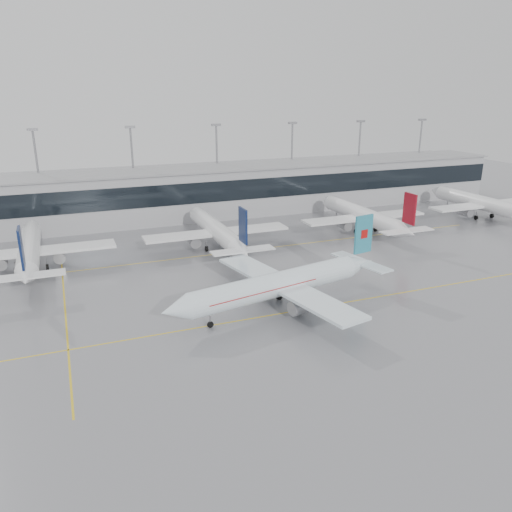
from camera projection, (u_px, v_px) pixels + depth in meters
name	position (u px, v px, depth m)	size (l,w,h in m)	color
ground	(286.00, 313.00, 72.71)	(320.00, 320.00, 0.00)	gray
taxi_line_main	(286.00, 313.00, 72.71)	(120.00, 0.25, 0.01)	yellow
taxi_line_north	(223.00, 253.00, 99.18)	(120.00, 0.25, 0.01)	yellow
taxi_line_cross	(65.00, 304.00, 75.47)	(0.25, 60.00, 0.01)	yellow
terminal	(183.00, 194.00, 125.52)	(180.00, 15.00, 12.00)	#A4A4A8
terminal_glass	(190.00, 194.00, 118.38)	(180.00, 0.20, 5.00)	black
terminal_roof	(182.00, 169.00, 123.56)	(182.00, 16.00, 0.40)	gray
light_masts	(176.00, 162.00, 128.50)	(156.40, 1.00, 22.60)	gray
air_canada_jet	(283.00, 283.00, 73.33)	(37.55, 30.71, 11.99)	white
parked_jet_b	(29.00, 250.00, 89.04)	(29.64, 36.96, 11.72)	white
parked_jet_c	(217.00, 231.00, 101.26)	(29.64, 36.96, 11.72)	white
parked_jet_d	(364.00, 216.00, 113.48)	(29.64, 36.96, 11.72)	white
parked_jet_e	(482.00, 203.00, 125.71)	(29.64, 36.96, 11.72)	white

